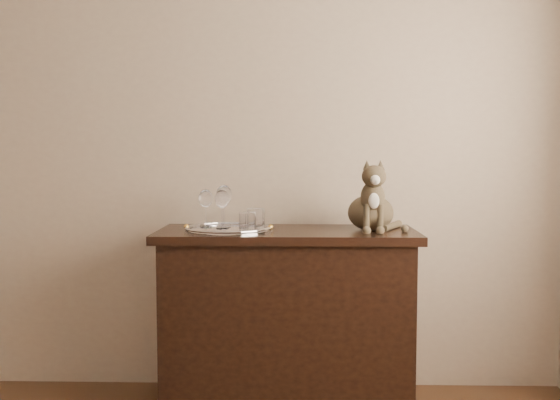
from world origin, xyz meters
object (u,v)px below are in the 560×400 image
(wine_glass_a, at_px, (206,208))
(cat, at_px, (371,195))
(wine_glass_b, at_px, (224,206))
(tumbler_a, at_px, (247,221))
(sideboard, at_px, (287,320))
(wine_glass_d, at_px, (222,209))
(tray, at_px, (229,230))
(tumbler_c, at_px, (256,218))

(wine_glass_a, height_order, cat, cat)
(wine_glass_b, xyz_separation_m, tumbler_a, (0.12, -0.15, -0.06))
(sideboard, height_order, wine_glass_d, wine_glass_d)
(wine_glass_d, bearing_deg, tray, -36.31)
(tray, height_order, wine_glass_d, wine_glass_d)
(tumbler_a, bearing_deg, tray, 144.46)
(wine_glass_a, height_order, tumbler_a, wine_glass_a)
(tray, xyz_separation_m, wine_glass_d, (-0.03, 0.02, 0.09))
(sideboard, distance_m, tumbler_a, 0.52)
(tumbler_c, bearing_deg, wine_glass_a, 170.77)
(wine_glass_a, distance_m, wine_glass_d, 0.10)
(tumbler_a, xyz_separation_m, tumbler_c, (0.03, 0.10, 0.00))
(wine_glass_a, height_order, tumbler_c, wine_glass_a)
(sideboard, relative_size, wine_glass_a, 6.73)
(tray, distance_m, wine_glass_a, 0.17)
(tray, bearing_deg, tumbler_a, -35.54)
(wine_glass_b, xyz_separation_m, tumbler_c, (0.15, -0.05, -0.05))
(sideboard, bearing_deg, tumbler_c, 177.15)
(wine_glass_b, height_order, tumbler_c, wine_glass_b)
(tray, distance_m, tumbler_a, 0.12)
(wine_glass_d, bearing_deg, sideboard, 0.59)
(tumbler_c, height_order, cat, cat)
(wine_glass_a, xyz_separation_m, tumbler_a, (0.21, -0.14, -0.05))
(sideboard, distance_m, tumbler_c, 0.50)
(tray, height_order, tumbler_c, tumbler_c)
(wine_glass_b, relative_size, tumbler_c, 2.14)
(wine_glass_d, xyz_separation_m, cat, (0.69, 0.01, 0.07))
(cat, bearing_deg, tray, -176.06)
(wine_glass_d, distance_m, tumbler_a, 0.16)
(wine_glass_d, xyz_separation_m, tumbler_a, (0.12, -0.09, -0.05))
(wine_glass_a, height_order, wine_glass_d, wine_glass_d)
(tumbler_c, relative_size, cat, 0.28)
(tumbler_a, bearing_deg, wine_glass_d, 144.26)
(wine_glass_b, height_order, cat, cat)
(wine_glass_a, bearing_deg, cat, -2.55)
(sideboard, xyz_separation_m, cat, (0.39, 0.01, 0.59))
(tray, bearing_deg, wine_glass_d, 143.69)
(cat, bearing_deg, wine_glass_a, 178.09)
(sideboard, relative_size, cat, 3.66)
(wine_glass_a, xyz_separation_m, wine_glass_b, (0.09, 0.01, 0.01))
(tumbler_c, distance_m, cat, 0.55)
(wine_glass_d, bearing_deg, wine_glass_a, 149.53)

